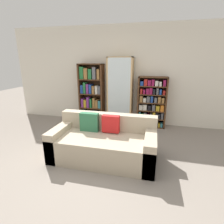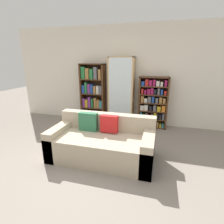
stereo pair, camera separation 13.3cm
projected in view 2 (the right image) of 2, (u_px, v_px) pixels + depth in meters
ground_plane at (84, 174)px, 2.85m from camera, size 16.00×16.00×0.00m
wall_back at (121, 76)px, 4.93m from camera, size 6.50×0.06×2.70m
couch at (102, 143)px, 3.26m from camera, size 1.89×0.90×0.81m
bookshelf_left at (93, 94)px, 5.10m from camera, size 0.71×0.32×1.69m
display_cabinet at (121, 92)px, 4.83m from camera, size 0.68×0.36×1.87m
bookshelf_right at (153, 103)px, 4.70m from camera, size 0.77×0.32×1.37m
wine_bottle at (133, 132)px, 4.14m from camera, size 0.08×0.08×0.36m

